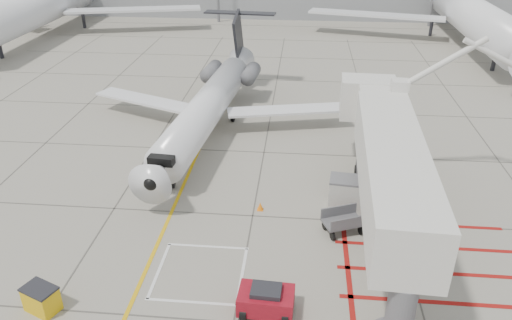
# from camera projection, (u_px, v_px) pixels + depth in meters

# --- Properties ---
(ground_plane) EXTENTS (260.00, 260.00, 0.00)m
(ground_plane) POSITION_uv_depth(u_px,v_px,m) (245.00, 261.00, 24.41)
(ground_plane) COLOR gray
(ground_plane) RESTS_ON ground
(regional_jet) EXTENTS (23.53, 28.53, 7.00)m
(regional_jet) POSITION_uv_depth(u_px,v_px,m) (199.00, 99.00, 34.54)
(regional_jet) COLOR silver
(regional_jet) RESTS_ON ground_plane
(jet_bridge) EXTENTS (9.90, 19.51, 7.65)m
(jet_bridge) POSITION_uv_depth(u_px,v_px,m) (391.00, 179.00, 23.92)
(jet_bridge) COLOR silver
(jet_bridge) RESTS_ON ground_plane
(pushback_tug) EXTENTS (2.43, 1.59, 1.37)m
(pushback_tug) POSITION_uv_depth(u_px,v_px,m) (266.00, 299.00, 21.12)
(pushback_tug) COLOR maroon
(pushback_tug) RESTS_ON ground_plane
(spill_bin) EXTENTS (1.65, 1.40, 1.21)m
(spill_bin) POSITION_uv_depth(u_px,v_px,m) (41.00, 299.00, 21.27)
(spill_bin) COLOR #E0AE0C
(spill_bin) RESTS_ON ground_plane
(baggage_cart) EXTENTS (2.42, 2.01, 1.31)m
(baggage_cart) POSITION_uv_depth(u_px,v_px,m) (343.00, 221.00, 26.32)
(baggage_cart) COLOR #535358
(baggage_cart) RESTS_ON ground_plane
(ground_power_unit) EXTENTS (2.56, 1.66, 1.92)m
(ground_power_unit) POSITION_uv_depth(u_px,v_px,m) (351.00, 194.00, 28.20)
(ground_power_unit) COLOR beige
(ground_power_unit) RESTS_ON ground_plane
(cone_nose) EXTENTS (0.32, 0.32, 0.44)m
(cone_nose) POSITION_uv_depth(u_px,v_px,m) (154.00, 191.00, 29.95)
(cone_nose) COLOR orange
(cone_nose) RESTS_ON ground_plane
(cone_side) EXTENTS (0.35, 0.35, 0.49)m
(cone_side) POSITION_uv_depth(u_px,v_px,m) (260.00, 206.00, 28.39)
(cone_side) COLOR orange
(cone_side) RESTS_ON ground_plane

